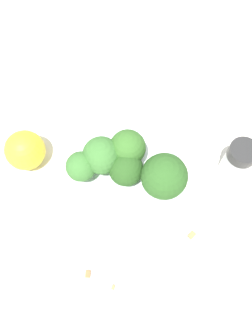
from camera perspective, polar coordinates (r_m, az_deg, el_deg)
name	(u,v)px	position (r m, az deg, el deg)	size (l,w,h in m)	color
ground_plane	(126,188)	(0.47, 0.00, -3.58)	(3.00, 3.00, 0.00)	silver
bowl	(126,183)	(0.45, 0.00, -2.70)	(0.16, 0.16, 0.04)	silver
broccoli_floret_0	(127,171)	(0.41, 0.11, -0.48)	(0.04, 0.04, 0.05)	#8EB770
broccoli_floret_1	(128,148)	(0.41, 0.28, 3.49)	(0.05, 0.05, 0.06)	#7A9E5B
broccoli_floret_2	(164,177)	(0.40, 6.65, -1.51)	(0.06, 0.06, 0.06)	#84AD66
broccoli_floret_3	(81,167)	(0.41, -7.82, 0.16)	(0.04, 0.04, 0.05)	#8EB770
broccoli_floret_4	(100,158)	(0.41, -4.48, 1.79)	(0.05, 0.05, 0.06)	#7A9E5B
pepper_shaker	(236,162)	(0.47, 18.65, 0.97)	(0.04, 0.04, 0.07)	silver
lemon_wedge	(25,150)	(0.49, -17.15, 2.97)	(0.06, 0.06, 0.06)	yellow
almond_crumb_0	(113,287)	(0.44, -2.25, -20.04)	(0.01, 0.00, 0.01)	#AD7F4C
almond_crumb_1	(88,274)	(0.44, -6.69, -17.83)	(0.01, 0.01, 0.01)	olive
almond_crumb_2	(192,235)	(0.46, 11.43, -11.32)	(0.01, 0.01, 0.01)	#AD7F4C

